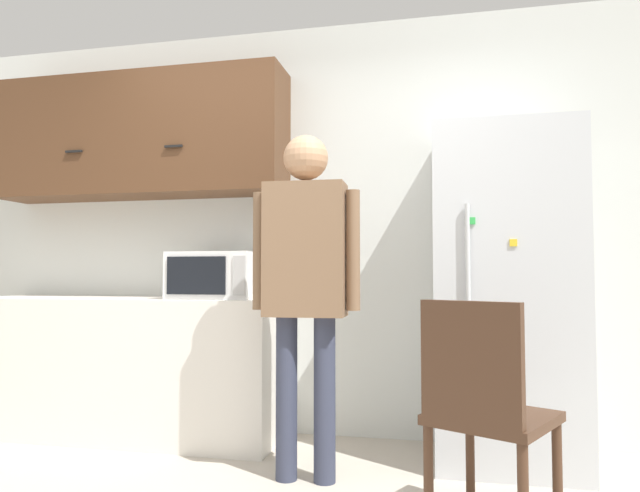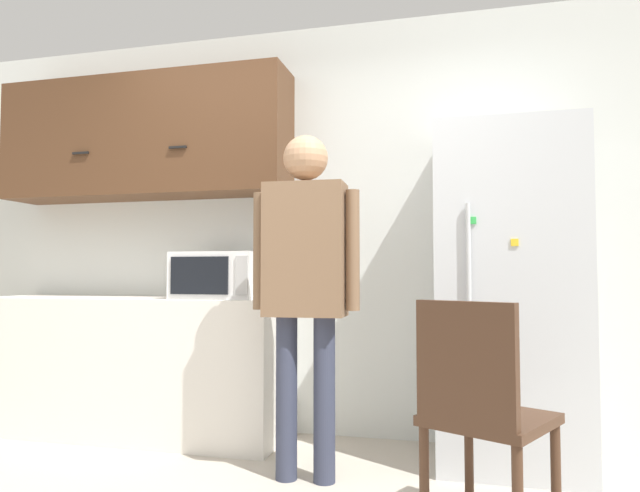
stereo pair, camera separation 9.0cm
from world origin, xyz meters
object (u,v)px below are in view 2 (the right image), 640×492
object	(u,v)px
microwave	(219,275)
chair	(480,406)
person	(305,267)
refrigerator	(508,295)

from	to	relation	value
microwave	chair	size ratio (longest dim) A/B	0.57
person	refrigerator	xyz separation A→B (m)	(1.02, 0.49, -0.15)
microwave	refrigerator	bearing A→B (deg)	-0.72
refrigerator	chair	bearing A→B (deg)	-100.73
person	microwave	bearing A→B (deg)	142.02
refrigerator	chair	distance (m)	1.06
microwave	refrigerator	world-z (taller)	refrigerator
person	refrigerator	distance (m)	1.14
person	refrigerator	bearing A→B (deg)	23.56
microwave	refrigerator	size ratio (longest dim) A/B	0.29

